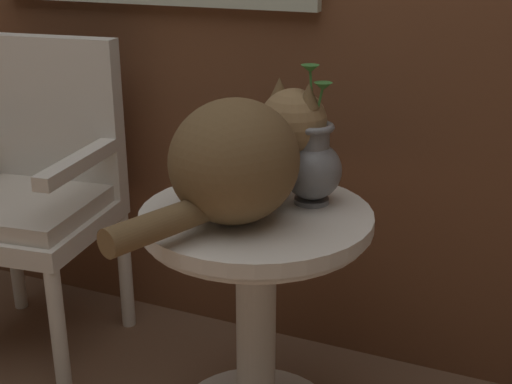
{
  "coord_description": "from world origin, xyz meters",
  "views": [
    {
      "loc": [
        0.77,
        -1.23,
        1.26
      ],
      "look_at": [
        0.17,
        0.19,
        0.67
      ],
      "focal_mm": 48.93,
      "sensor_mm": 36.0,
      "label": 1
    }
  ],
  "objects_px": {
    "wicker_side_table": "(256,284)",
    "wicker_chair": "(35,184)",
    "cat": "(242,157)",
    "pewter_vase_with_ivy": "(313,164)"
  },
  "relations": [
    {
      "from": "wicker_side_table",
      "to": "wicker_chair",
      "type": "xyz_separation_m",
      "value": [
        -0.79,
        0.14,
        0.11
      ]
    },
    {
      "from": "wicker_chair",
      "to": "cat",
      "type": "distance_m",
      "value": 0.83
    },
    {
      "from": "wicker_side_table",
      "to": "pewter_vase_with_ivy",
      "type": "relative_size",
      "value": 1.85
    },
    {
      "from": "wicker_chair",
      "to": "pewter_vase_with_ivy",
      "type": "bearing_deg",
      "value": -2.26
    },
    {
      "from": "wicker_chair",
      "to": "cat",
      "type": "relative_size",
      "value": 1.56
    },
    {
      "from": "wicker_chair",
      "to": "cat",
      "type": "height_order",
      "value": "wicker_chair"
    },
    {
      "from": "wicker_side_table",
      "to": "wicker_chair",
      "type": "distance_m",
      "value": 0.81
    },
    {
      "from": "wicker_chair",
      "to": "cat",
      "type": "bearing_deg",
      "value": -13.52
    },
    {
      "from": "wicker_side_table",
      "to": "wicker_chair",
      "type": "relative_size",
      "value": 0.65
    },
    {
      "from": "wicker_chair",
      "to": "pewter_vase_with_ivy",
      "type": "xyz_separation_m",
      "value": [
        0.89,
        -0.04,
        0.19
      ]
    }
  ]
}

